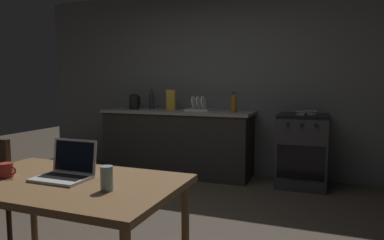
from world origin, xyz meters
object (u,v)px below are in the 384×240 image
Objects in this scene: drinking_glass at (107,178)px; dish_rack at (199,108)px; stove_oven at (302,150)px; cereal_box at (171,100)px; electric_kettle at (134,102)px; bottle at (234,103)px; coffee_mug at (6,170)px; laptop at (66,171)px; bottle_b at (152,100)px; frying_pan at (306,113)px; dining_table at (66,191)px.

dish_rack reaches higher than drinking_glass.
stove_oven is 1.91m from cereal_box.
electric_kettle is at bearing 117.82° from drinking_glass.
stove_oven is 3.42× the size of bottle.
electric_kettle is at bearing 178.12° from bottle.
laptop is at bearing 17.42° from coffee_mug.
cereal_box is 0.98× the size of bottle_b.
bottle reaches higher than drinking_glass.
electric_kettle is 1.67× the size of drinking_glass.
laptop is at bearing -96.55° from bottle.
frying_pan is 1.52× the size of bottle_b.
dining_table is at bearing -54.15° from laptop.
dining_table is 0.38m from drinking_glass.
dish_rack is (-1.42, 0.03, 0.02)m from frying_pan.
bottle is at bearing 76.92° from coffee_mug.
laptop is 3.12m from electric_kettle.
drinking_glass is at bearing 0.06° from coffee_mug.
stove_oven is at bearing 144.45° from frying_pan.
dining_table is at bearing 11.62° from coffee_mug.
dining_table is at bearing -112.10° from stove_oven.
laptop is (-0.02, 0.03, 0.11)m from dining_table.
electric_kettle is 0.76× the size of bottle_b.
electric_kettle is 1.80× the size of coffee_mug.
frying_pan is at bearing -0.65° from electric_kettle.
frying_pan is 1.42m from dish_rack.
laptop is 1.11× the size of cereal_box.
bottle is at bearing -176.90° from stove_oven.
cereal_box is (-1.85, 0.05, 0.12)m from frying_pan.
laptop reaches higher than stove_oven.
dining_table is 3.09× the size of frying_pan.
bottle is 0.93× the size of cereal_box.
dining_table is at bearing 167.38° from drinking_glass.
coffee_mug is at bearing -179.94° from drinking_glass.
frying_pan is at bearing 61.63° from coffee_mug.
frying_pan is (0.04, -0.03, 0.48)m from stove_oven.
bottle_b is at bearing 107.56° from laptop.
cereal_box is 0.85× the size of dish_rack.
laptop is 2.57× the size of coffee_mug.
bottle is 0.91× the size of bottle_b.
stove_oven is at bearing -0.71° from cereal_box.
frying_pan is at bearing -1.12° from dish_rack.
drinking_glass reaches higher than dining_table.
cereal_box is at bearing 94.83° from coffee_mug.
dining_table is at bearing -85.93° from dish_rack.
bottle is 3.02m from coffee_mug.
drinking_glass is 3.04m from dish_rack.
cereal_box is (-0.64, 2.92, 0.40)m from dining_table.
bottle_b is at bearing 177.19° from frying_pan.
drinking_glass is at bearing -12.62° from dining_table.
dish_rack is 1.16× the size of bottle_b.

